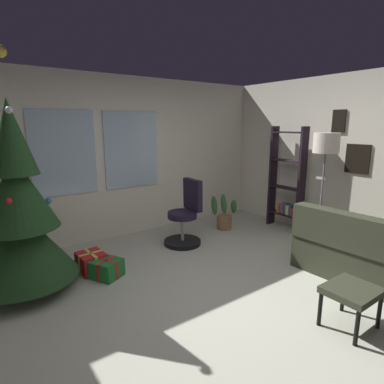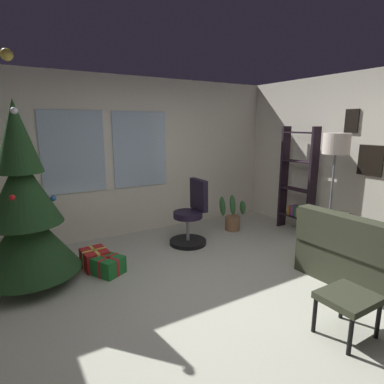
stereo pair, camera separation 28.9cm
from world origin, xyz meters
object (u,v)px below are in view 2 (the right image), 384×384
Objects in this scene: gift_box_red at (95,259)px; holiday_tree at (25,213)px; footstool at (348,300)px; gift_box_green at (108,266)px; potted_plant at (232,216)px; office_chair at (191,219)px; floor_lamp at (335,153)px; bookshelf at (298,185)px.

holiday_tree is at bearing -175.31° from gift_box_red.
footstool reaches higher than gift_box_green.
potted_plant reaches higher than gift_box_green.
holiday_tree is 6.04× the size of gift_box_green.
gift_box_green is 0.42× the size of office_chair.
floor_lamp is 1.96m from potted_plant.
floor_lamp is at bearing -39.88° from office_chair.
potted_plant reaches higher than footstool.
potted_plant is at bearing 146.16° from bookshelf.
bookshelf is 1.22m from potted_plant.
holiday_tree is at bearing 133.16° from footstool.
floor_lamp is (2.90, -0.92, 1.31)m from gift_box_green.
gift_box_green is 0.67× the size of potted_plant.
office_chair is (1.38, 0.35, 0.28)m from gift_box_green.
bookshelf reaches higher than floor_lamp.
potted_plant is at bearing 12.97° from gift_box_green.
holiday_tree is 1.50× the size of floor_lamp.
gift_box_green is at bearing 178.85° from bookshelf.
gift_box_red is 3.40m from bookshelf.
office_chair is at bearing 3.28° from gift_box_red.
footstool is 2.53m from office_chair.
holiday_tree is at bearing -176.26° from office_chair.
footstool is 2.82m from bookshelf.
gift_box_green is 2.39m from potted_plant.
floor_lamp is at bearing 40.51° from footstool.
potted_plant is (3.14, 0.33, -0.61)m from holiday_tree.
bookshelf is at bearing -33.84° from potted_plant.
potted_plant is (-0.57, 1.46, -1.18)m from floor_lamp.
holiday_tree is 1.02m from gift_box_red.
bookshelf is (1.80, 2.12, 0.47)m from footstool.
floor_lamp is at bearing -16.84° from holiday_tree.
floor_lamp is at bearing -21.56° from gift_box_red.
office_chair is at bearing 140.12° from floor_lamp.
footstool is at bearing -108.36° from potted_plant.
footstool is 2.89m from gift_box_red.
gift_box_green is (-1.42, 2.18, -0.22)m from footstool.
potted_plant is at bearing 11.32° from office_chair.
footstool is at bearing -56.96° from gift_box_green.
gift_box_red is at bearing -173.55° from potted_plant.
floor_lamp is (1.48, 1.26, 1.09)m from footstool.
bookshelf is at bearing 69.56° from floor_lamp.
gift_box_green is (0.82, -0.20, -0.73)m from holiday_tree.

